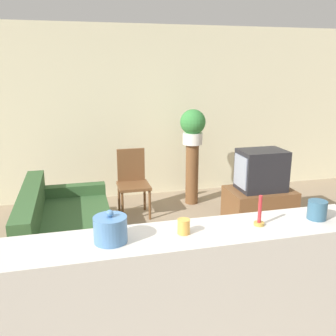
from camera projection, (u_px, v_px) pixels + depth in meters
ground_plane at (170, 332)px, 3.02m from camera, size 14.00×14.00×0.00m
wall_back at (115, 114)px, 5.87m from camera, size 9.00×0.06×2.70m
couch at (65, 232)px, 4.23m from camera, size 0.97×1.78×0.77m
tv_stand at (259, 207)px, 5.02m from camera, size 0.86×0.59×0.50m
television at (261, 170)px, 4.88m from camera, size 0.60×0.43×0.53m
wooden_chair at (133, 179)px, 5.33m from camera, size 0.44×0.44×0.94m
plant_stand at (192, 174)px, 5.77m from camera, size 0.20×0.20×0.94m
potted_plant at (193, 126)px, 5.58m from camera, size 0.38×0.38×0.53m
foreground_counter at (185, 305)px, 2.51m from camera, size 2.52×0.44×1.05m
decorative_bowl at (110, 229)px, 2.24m from camera, size 0.20×0.20×0.20m
candle_jar at (184, 226)px, 2.35m from camera, size 0.08×0.08×0.10m
candlestick at (259, 216)px, 2.47m from camera, size 0.07×0.07×0.21m
coffee_tin at (317, 210)px, 2.58m from camera, size 0.13×0.13×0.13m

